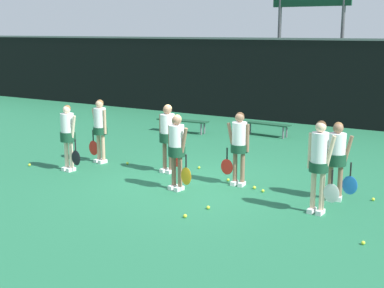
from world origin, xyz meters
The scene contains 22 objects.
ground_plane centered at (0.00, 0.00, 0.00)m, with size 140.00×140.00×0.00m, color #216642.
fence_windscreen centered at (0.00, 9.02, 1.60)m, with size 60.00×0.08×3.18m.
scoreboard centered at (-1.09, 10.89, 4.39)m, with size 3.16×0.15×5.69m.
bench_courtside centered at (-3.54, 5.23, 0.38)m, with size 1.91×0.51×0.44m.
bench_far centered at (-0.83, 6.19, 0.36)m, with size 1.69×0.48×0.42m.
player_0 centered at (-3.22, -0.60, 0.97)m, with size 0.66×0.38×1.66m.
player_1 centered at (-0.02, -0.57, 0.99)m, with size 0.64×0.38×1.68m.
player_2 centered at (3.13, -0.48, 1.07)m, with size 0.66×0.37×1.81m.
player_3 centered at (-3.10, 0.46, 0.99)m, with size 0.67×0.37×1.69m.
player_4 centered at (-1.01, 0.55, 1.01)m, with size 0.69×0.40×1.70m.
player_5 centered at (0.98, 0.45, 0.99)m, with size 0.68×0.38×1.68m.
player_6 centered at (3.17, 0.54, 0.97)m, with size 0.70×0.41×1.64m.
tennis_ball_0 centered at (1.09, -2.02, 0.04)m, with size 0.07×0.07×0.07m, color #CCE033.
tennis_ball_1 centered at (1.22, -1.37, 0.04)m, with size 0.07×0.07×0.07m, color #CCE033.
tennis_ball_2 centered at (1.43, 0.35, 0.04)m, with size 0.07×0.07×0.07m, color #CCE033.
tennis_ball_3 centered at (-0.52, 1.24, 0.03)m, with size 0.06×0.06×0.06m, color #CCE033.
tennis_ball_4 centered at (-4.44, -0.81, 0.03)m, with size 0.07×0.07×0.07m, color #CCE033.
tennis_ball_5 centered at (4.29, -1.59, 0.03)m, with size 0.07×0.07×0.07m, color #CCE033.
tennis_ball_6 centered at (1.69, 0.23, 0.03)m, with size 0.07×0.07×0.07m, color #CCE033.
tennis_ball_7 centered at (0.64, 0.60, 0.03)m, with size 0.07×0.07×0.07m, color #CCE033.
tennis_ball_8 centered at (3.88, 0.87, 0.03)m, with size 0.07×0.07×0.07m, color #CCE033.
tennis_ball_9 centered at (-2.37, 0.66, 0.03)m, with size 0.07×0.07×0.07m, color #CCE033.
Camera 1 is at (6.16, -10.12, 3.46)m, focal length 50.00 mm.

